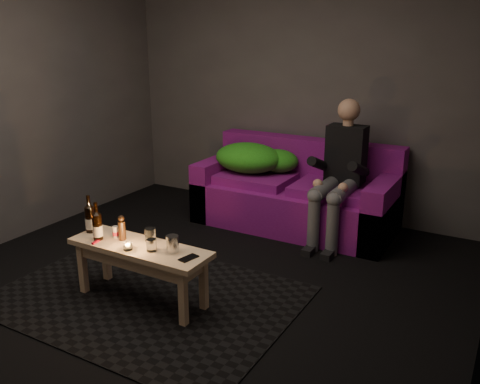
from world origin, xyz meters
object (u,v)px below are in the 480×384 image
object	(u,v)px
sofa	(297,196)
coffee_table	(140,255)
person	(340,170)
beer_bottle_a	(90,219)
beer_bottle_b	(97,226)
steel_cup	(172,244)

from	to	relation	value
sofa	coffee_table	world-z (taller)	sofa
person	beer_bottle_a	bearing A→B (deg)	-126.03
sofa	beer_bottle_a	size ratio (longest dim) A/B	6.79
beer_bottle_a	beer_bottle_b	distance (m)	0.17
steel_cup	beer_bottle_b	bearing A→B (deg)	-171.53
beer_bottle_a	beer_bottle_b	world-z (taller)	beer_bottle_a
sofa	steel_cup	size ratio (longest dim) A/B	16.65
sofa	beer_bottle_a	xyz separation A→B (m)	(-0.83, -1.96, 0.24)
coffee_table	beer_bottle_a	distance (m)	0.52
person	beer_bottle_a	xyz separation A→B (m)	(-1.31, -1.80, -0.13)
beer_bottle_a	steel_cup	size ratio (longest dim) A/B	2.45
beer_bottle_a	coffee_table	bearing A→B (deg)	-2.25
coffee_table	steel_cup	xyz separation A→B (m)	(0.27, 0.03, 0.14)
coffee_table	sofa	bearing A→B (deg)	80.05
coffee_table	beer_bottle_a	world-z (taller)	beer_bottle_a
coffee_table	beer_bottle_b	size ratio (longest dim) A/B	3.80
person	sofa	bearing A→B (deg)	161.77
coffee_table	person	bearing A→B (deg)	65.56
coffee_table	steel_cup	world-z (taller)	steel_cup
beer_bottle_a	beer_bottle_b	size ratio (longest dim) A/B	1.02
beer_bottle_a	beer_bottle_b	xyz separation A→B (m)	(0.15, -0.08, -0.00)
sofa	coffee_table	size ratio (longest dim) A/B	1.82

